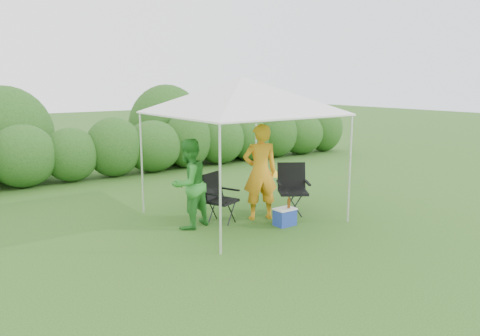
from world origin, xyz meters
TOP-DOWN VIEW (x-y plane):
  - ground at (0.00, 0.00)m, footprint 70.00×70.00m
  - hedge at (0.11, 6.00)m, footprint 17.38×1.53m
  - canopy at (0.00, 0.50)m, footprint 3.10×3.10m
  - chair_right at (1.06, 0.15)m, footprint 0.82×0.81m
  - chair_left at (-0.57, 0.52)m, footprint 0.73×0.70m
  - man at (0.22, 0.19)m, footprint 0.82×0.69m
  - woman at (-1.22, 0.51)m, footprint 0.98×0.87m
  - cooler at (0.34, -0.44)m, footprint 0.41×0.30m
  - bottle at (0.40, -0.48)m, footprint 0.06×0.06m
  - lawn_toy at (3.22, 3.23)m, footprint 0.56×0.47m

SIDE VIEW (x-z plane):
  - ground at x=0.00m, z-range 0.00..0.00m
  - lawn_toy at x=3.22m, z-range -0.01..0.27m
  - cooler at x=0.34m, z-range 0.00..0.34m
  - bottle at x=0.40m, z-range 0.34..0.56m
  - chair_left at x=-0.57m, z-range 0.06..1.04m
  - chair_right at x=1.06m, z-range 0.07..1.12m
  - hedge at x=0.11m, z-range -0.07..1.73m
  - woman at x=-1.22m, z-range 0.00..1.70m
  - man at x=0.22m, z-range 0.00..1.93m
  - canopy at x=0.00m, z-range 1.05..3.88m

